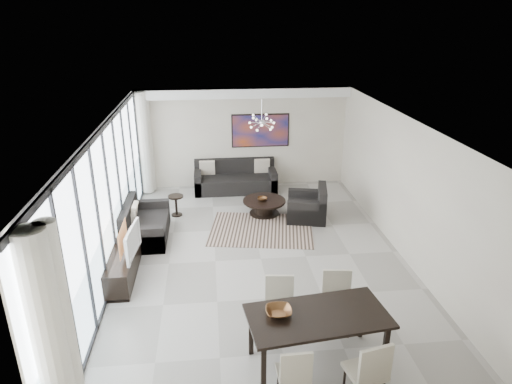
{
  "coord_description": "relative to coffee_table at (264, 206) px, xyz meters",
  "views": [
    {
      "loc": [
        -1.0,
        -8.36,
        4.85
      ],
      "look_at": [
        -0.03,
        0.68,
        1.25
      ],
      "focal_mm": 32.0,
      "sensor_mm": 36.0,
      "label": 1
    }
  ],
  "objects": [
    {
      "name": "television",
      "position": [
        -2.95,
        -2.77,
        0.59
      ],
      "size": [
        0.21,
        1.0,
        0.57
      ],
      "primitive_type": "imported",
      "rotation": [
        0.0,
        0.0,
        1.48
      ],
      "color": "gray",
      "rests_on": "tv_console"
    },
    {
      "name": "soffit",
      "position": [
        -0.35,
        2.02,
        2.55
      ],
      "size": [
        5.98,
        0.4,
        0.26
      ],
      "primitive_type": "cube",
      "color": "white",
      "rests_on": "room_shell"
    },
    {
      "name": "painting",
      "position": [
        0.15,
        2.19,
        1.43
      ],
      "size": [
        1.68,
        0.04,
        0.98
      ],
      "primitive_type": "cube",
      "color": "#A33E16",
      "rests_on": "room_shell"
    },
    {
      "name": "window_wall",
      "position": [
        -3.2,
        -2.28,
        1.25
      ],
      "size": [
        0.37,
        8.95,
        2.9
      ],
      "color": "white",
      "rests_on": "floor"
    },
    {
      "name": "sofa_main",
      "position": [
        -0.63,
        1.79,
        0.07
      ],
      "size": [
        2.35,
        0.96,
        0.85
      ],
      "color": "black",
      "rests_on": "floor"
    },
    {
      "name": "chandelier",
      "position": [
        -0.05,
        0.22,
        2.13
      ],
      "size": [
        0.66,
        0.66,
        0.71
      ],
      "color": "silver",
      "rests_on": "room_shell"
    },
    {
      "name": "tv_console",
      "position": [
        -3.11,
        -2.73,
        0.05
      ],
      "size": [
        0.47,
        1.68,
        0.52
      ],
      "primitive_type": "cube",
      "color": "black",
      "rests_on": "floor"
    },
    {
      "name": "bowl_coffee",
      "position": [
        -0.06,
        -0.02,
        0.21
      ],
      "size": [
        0.29,
        0.29,
        0.08
      ],
      "primitive_type": "imported",
      "rotation": [
        0.0,
        0.0,
        0.14
      ],
      "color": "brown",
      "rests_on": "coffee_table"
    },
    {
      "name": "room_shell",
      "position": [
        0.11,
        -2.28,
        1.23
      ],
      "size": [
        6.0,
        9.0,
        2.9
      ],
      "color": "#A8A39B",
      "rests_on": "ground"
    },
    {
      "name": "coffee_table",
      "position": [
        0.0,
        0.0,
        0.0
      ],
      "size": [
        1.09,
        1.09,
        0.38
      ],
      "color": "black",
      "rests_on": "floor"
    },
    {
      "name": "armchair",
      "position": [
        1.07,
        -0.37,
        0.07
      ],
      "size": [
        1.13,
        1.17,
        0.84
      ],
      "color": "black",
      "rests_on": "floor"
    },
    {
      "name": "bowl_dining",
      "position": [
        -0.45,
        -5.31,
        0.67
      ],
      "size": [
        0.38,
        0.38,
        0.09
      ],
      "primitive_type": "imported",
      "rotation": [
        0.0,
        0.0,
        0.0
      ],
      "color": "brown",
      "rests_on": "dining_table"
    },
    {
      "name": "loveseat",
      "position": [
        -2.9,
        -1.02,
        0.07
      ],
      "size": [
        0.95,
        1.69,
        0.84
      ],
      "color": "black",
      "rests_on": "floor"
    },
    {
      "name": "dining_table",
      "position": [
        0.1,
        -5.38,
        0.54
      ],
      "size": [
        2.12,
        1.24,
        0.84
      ],
      "color": "black",
      "rests_on": "floor"
    },
    {
      "name": "dining_chair_ne",
      "position": [
        0.61,
        -4.61,
        0.36
      ],
      "size": [
        0.53,
        0.53,
        1.01
      ],
      "color": "#BBB49B",
      "rests_on": "floor"
    },
    {
      "name": "rug",
      "position": [
        -0.17,
        -0.9,
        -0.21
      ],
      "size": [
        2.69,
        2.24,
        0.01
      ],
      "primitive_type": "cube",
      "rotation": [
        0.0,
        0.0,
        -0.17
      ],
      "color": "black",
      "rests_on": "floor"
    },
    {
      "name": "dining_chair_se",
      "position": [
        0.59,
        -6.24,
        0.37
      ],
      "size": [
        0.56,
        0.56,
        1.02
      ],
      "color": "#BBB49B",
      "rests_on": "floor"
    },
    {
      "name": "side_table",
      "position": [
        -2.24,
        0.15,
        0.14
      ],
      "size": [
        0.39,
        0.39,
        0.54
      ],
      "color": "black",
      "rests_on": "floor"
    },
    {
      "name": "dining_chair_nw",
      "position": [
        -0.33,
        -4.63,
        0.35
      ],
      "size": [
        0.5,
        0.5,
        0.98
      ],
      "color": "#BBB49B",
      "rests_on": "floor"
    },
    {
      "name": "dining_chair_sw",
      "position": [
        -0.36,
        -6.12,
        0.3
      ],
      "size": [
        0.42,
        0.42,
        0.91
      ],
      "color": "#BBB49B",
      "rests_on": "floor"
    }
  ]
}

